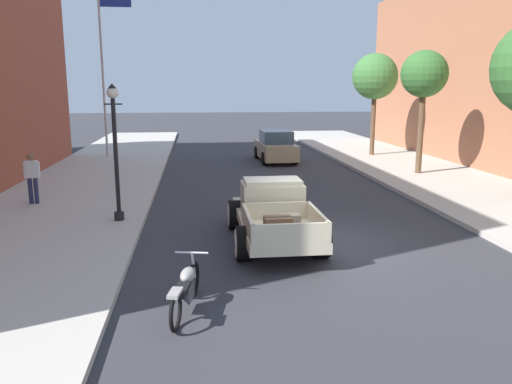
% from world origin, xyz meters
% --- Properties ---
extents(ground_plane, '(140.00, 140.00, 0.00)m').
position_xyz_m(ground_plane, '(0.00, 0.00, 0.00)').
color(ground_plane, '#333338').
extents(sidewalk_left, '(5.50, 64.00, 0.15)m').
position_xyz_m(sidewalk_left, '(-7.25, 0.00, 0.07)').
color(sidewalk_left, '#B7B2A8').
rests_on(sidewalk_left, ground).
extents(hotrod_truck_cream, '(2.22, 4.95, 1.58)m').
position_xyz_m(hotrod_truck_cream, '(-1.03, 0.58, 0.75)').
color(hotrod_truck_cream, beige).
rests_on(hotrod_truck_cream, ground).
extents(motorcycle_parked, '(0.70, 2.09, 0.93)m').
position_xyz_m(motorcycle_parked, '(-3.20, -3.65, 0.44)').
color(motorcycle_parked, black).
rests_on(motorcycle_parked, ground).
extents(car_background_tan, '(1.95, 4.34, 1.65)m').
position_xyz_m(car_background_tan, '(1.27, 14.73, 0.77)').
color(car_background_tan, tan).
rests_on(car_background_tan, ground).
extents(pedestrian_sidewalk_left, '(0.53, 0.22, 1.65)m').
position_xyz_m(pedestrian_sidewalk_left, '(-8.28, 4.95, 1.09)').
color(pedestrian_sidewalk_left, '#232847').
rests_on(pedestrian_sidewalk_left, sidewalk_left).
extents(street_lamp_near, '(0.50, 0.32, 3.85)m').
position_xyz_m(street_lamp_near, '(-5.20, 2.44, 2.39)').
color(street_lamp_near, black).
rests_on(street_lamp_near, sidewalk_left).
extents(flagpole, '(1.74, 0.16, 9.16)m').
position_xyz_m(flagpole, '(-7.57, 16.47, 5.77)').
color(flagpole, '#B2B2B7').
rests_on(flagpole, sidewalk_left).
extents(street_tree_second, '(2.02, 2.02, 5.32)m').
position_xyz_m(street_tree_second, '(6.87, 9.34, 4.39)').
color(street_tree_second, brown).
rests_on(street_tree_second, sidewalk_right).
extents(street_tree_third, '(2.50, 2.50, 5.59)m').
position_xyz_m(street_tree_third, '(6.94, 15.69, 4.45)').
color(street_tree_third, brown).
rests_on(street_tree_third, sidewalk_right).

